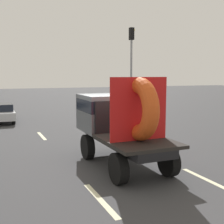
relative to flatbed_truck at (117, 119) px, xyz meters
The scene contains 8 objects.
ground_plane 1.58m from the flatbed_truck, 96.48° to the left, with size 120.00×120.00×0.00m, color #38383A.
flatbed_truck is the anchor object (origin of this frame).
distant_sedan 11.74m from the flatbed_truck, 107.04° to the left, with size 1.63×3.80×1.24m.
traffic_light 12.83m from the flatbed_truck, 61.06° to the left, with size 0.42×0.36×6.63m.
lane_dash_left_near 3.65m from the flatbed_truck, 121.43° to the right, with size 2.23×0.16×0.01m, color beige.
lane_dash_left_far 6.11m from the flatbed_truck, 106.88° to the left, with size 2.10×0.16×0.01m, color beige.
lane_dash_right_near 3.51m from the flatbed_truck, 56.91° to the right, with size 2.03×0.16×0.01m, color beige.
lane_dash_right_far 5.51m from the flatbed_truck, 71.03° to the left, with size 2.14×0.16×0.01m, color beige.
Camera 1 is at (-4.20, -9.54, 3.12)m, focal length 47.41 mm.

